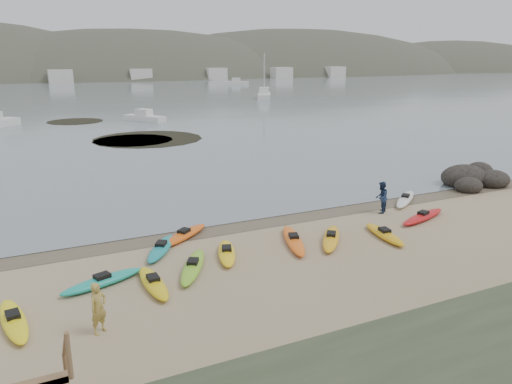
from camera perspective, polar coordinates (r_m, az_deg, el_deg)
ground at (r=25.80m, az=-0.00°, el=-3.21°), size 600.00×600.00×0.00m
wet_sand at (r=25.54m, az=0.29°, el=-3.40°), size 60.00×60.00×0.00m
water at (r=322.32m, az=-24.41°, el=12.56°), size 1200.00×1200.00×0.00m
kayaks at (r=22.02m, az=0.73°, el=-6.08°), size 22.93×8.44×0.34m
person_west at (r=16.21m, az=-17.56°, el=-12.54°), size 0.72×0.67×1.64m
person_east at (r=27.54m, az=14.13°, el=-0.61°), size 1.06×1.03×1.73m
rock_cluster at (r=35.78m, az=23.55°, el=1.13°), size 5.08×3.70×1.61m
kelp_mats at (r=55.23m, az=-14.65°, el=6.32°), size 13.94×26.69×0.04m
moored_boats at (r=102.56m, az=-20.00°, el=10.16°), size 99.47×77.87×1.31m
far_hills at (r=223.02m, az=-12.74°, el=8.75°), size 550.00×135.00×80.00m
far_town at (r=167.98m, az=-20.49°, el=12.28°), size 199.00×5.00×4.00m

